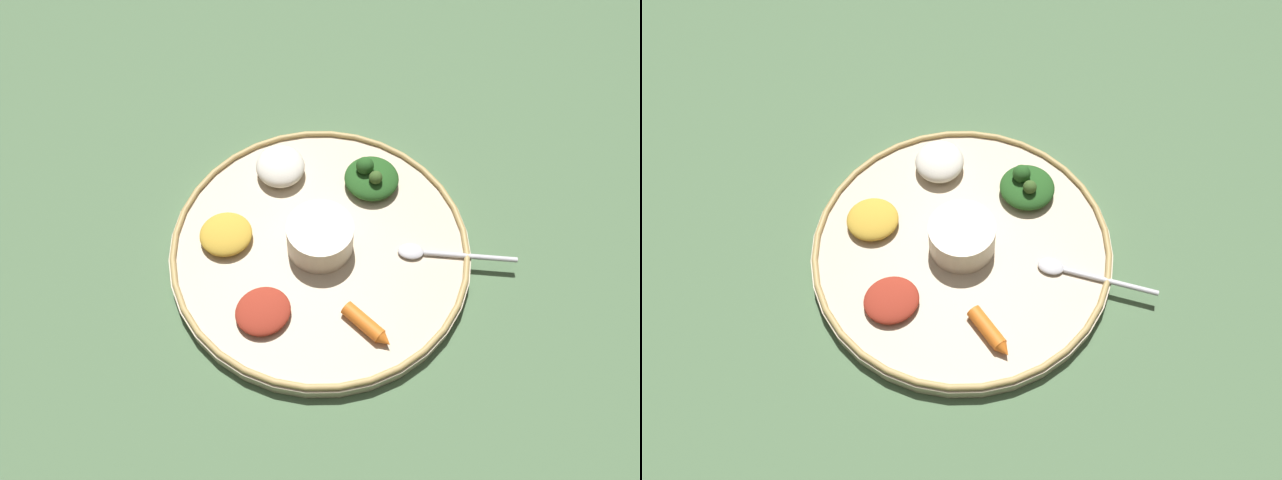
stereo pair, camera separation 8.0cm
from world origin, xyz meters
TOP-DOWN VIEW (x-y plane):
  - ground_plane at (0.00, 0.00)m, footprint 2.40×2.40m
  - platter at (0.00, 0.00)m, footprint 0.40×0.40m
  - platter_rim at (0.00, 0.00)m, footprint 0.39×0.39m
  - center_bowl at (0.00, 0.00)m, footprint 0.09×0.09m
  - spoon at (0.06, -0.14)m, footprint 0.07×0.15m
  - greens_pile at (0.12, -0.02)m, footprint 0.11×0.11m
  - carrot_near_spoon at (-0.08, -0.10)m, footprint 0.04×0.07m
  - mound_rice_white at (0.08, 0.10)m, footprint 0.10×0.10m
  - mound_lentil_yellow at (-0.05, 0.12)m, footprint 0.10×0.10m
  - mound_beet at (-0.12, 0.02)m, footprint 0.09×0.09m

SIDE VIEW (x-z plane):
  - ground_plane at x=0.00m, z-range 0.00..0.00m
  - platter at x=0.00m, z-range 0.00..0.02m
  - platter_rim at x=0.00m, z-range 0.02..0.03m
  - spoon at x=0.06m, z-range 0.02..0.03m
  - carrot_near_spoon at x=-0.08m, z-range 0.02..0.04m
  - mound_beet at x=-0.12m, z-range 0.02..0.04m
  - mound_lentil_yellow at x=-0.05m, z-range 0.02..0.04m
  - greens_pile at x=0.12m, z-range 0.01..0.06m
  - mound_rice_white at x=0.08m, z-range 0.02..0.05m
  - center_bowl at x=0.00m, z-range 0.02..0.07m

